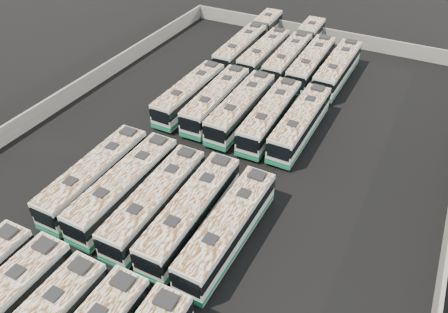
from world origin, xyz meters
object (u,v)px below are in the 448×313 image
bus_midfront_center (156,201)px  bus_back_right (311,64)px  bus_midfront_right (191,212)px  bus_midback_far_right (300,123)px  bus_back_center (296,50)px  bus_midfront_left (125,187)px  bus_midback_right (270,116)px  bus_midback_far_left (190,94)px  bus_back_left (264,54)px  bus_midback_center (241,108)px  bus_midback_left (216,100)px  bus_back_far_left (250,40)px  bus_midfront_far_right (228,229)px  bus_back_far_right (337,69)px  bus_midfront_far_left (95,176)px

bus_midfront_center → bus_back_right: 32.34m
bus_midfront_right → bus_midback_far_right: 17.78m
bus_back_center → bus_midfront_center: bearing=-90.8°
bus_midfront_left → bus_midback_right: bearing=67.7°
bus_midback_far_left → bus_back_left: (3.57, 14.64, -0.00)m
bus_midback_center → bus_midback_far_right: bus_midback_center is taller
bus_midback_far_left → bus_midback_left: size_ratio=0.98×
bus_back_far_left → bus_back_right: size_ratio=1.52×
bus_back_left → bus_midback_right: bearing=-64.1°
bus_midback_right → bus_back_left: bearing=114.4°
bus_midfront_far_right → bus_midback_left: bus_midfront_far_right is taller
bus_midback_far_left → bus_midfront_center: bearing=-67.4°
bus_midfront_far_right → bus_midback_right: (-3.51, 17.41, 0.01)m
bus_midback_right → bus_back_right: 14.70m
bus_back_far_right → bus_midfront_left: bearing=-107.7°
bus_midback_left → bus_back_left: bus_midback_left is taller
bus_midback_left → bus_back_far_left: size_ratio=0.65×
bus_midfront_left → bus_back_left: 31.98m
bus_midfront_right → bus_back_center: bus_midfront_right is taller
bus_midback_far_left → bus_midback_left: (3.60, 0.14, 0.04)m
bus_midback_far_left → bus_back_left: 15.07m
bus_midfront_center → bus_back_left: bearing=95.1°
bus_midback_far_right → bus_back_left: size_ratio=1.02×
bus_midfront_center → bus_midfront_right: 3.49m
bus_midfront_left → bus_midback_right: (7.16, 17.19, -0.03)m
bus_midfront_far_left → bus_midback_right: size_ratio=0.99×
bus_midfront_far_left → bus_midfront_far_right: size_ratio=1.00×
bus_midfront_right → bus_back_left: bearing=101.4°
bus_back_center → bus_back_far_right: 7.85m
bus_midfront_right → bus_midback_right: bearing=88.7°
bus_midfront_right → bus_back_far_left: size_ratio=0.66×
bus_midfront_right → bus_back_center: bearing=94.7°
bus_midback_far_left → bus_midback_left: bearing=3.1°
bus_back_right → bus_back_left: bearing=178.7°
bus_midfront_far_left → bus_back_far_right: bus_back_far_right is taller
bus_midfront_center → bus_midback_far_right: (7.10, 17.67, 0.01)m
bus_midfront_right → bus_midback_far_right: (3.63, 17.41, -0.03)m
bus_back_center → bus_midfront_left: bearing=-96.6°
bus_midfront_left → bus_midback_center: (3.50, 17.22, -0.00)m
bus_midfront_far_right → bus_midback_center: bus_midback_center is taller
bus_midfront_right → bus_midback_right: bus_midfront_right is taller
bus_midfront_far_left → bus_midfront_center: size_ratio=1.00×
bus_midfront_far_left → bus_midback_far_left: size_ratio=1.02×
bus_midfront_right → bus_midback_far_left: size_ratio=1.04×
bus_midfront_center → bus_back_center: bus_midfront_center is taller
bus_midback_left → bus_midfront_center: bearing=-80.3°
bus_midfront_far_left → bus_midback_far_right: size_ratio=1.00×
bus_back_left → bus_back_center: (3.52, 3.43, 0.00)m
bus_midfront_far_left → bus_back_far_left: 35.43m
bus_midfront_far_right → bus_back_far_left: bus_midfront_far_right is taller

